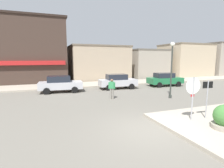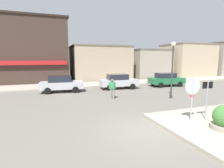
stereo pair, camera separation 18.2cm
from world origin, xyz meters
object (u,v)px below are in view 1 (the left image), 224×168
object	(u,v)px
one_way_sign	(207,96)
parked_car_second	(118,81)
parked_car_nearest	(60,84)
pedestrian_crossing_near	(112,88)
stop_sign	(193,93)
lamp_post	(172,62)
parked_car_third	(165,79)

from	to	relation	value
one_way_sign	parked_car_second	xyz separation A→B (m)	(-0.51, 10.70, -0.52)
parked_car_nearest	pedestrian_crossing_near	world-z (taller)	pedestrian_crossing_near
pedestrian_crossing_near	stop_sign	bearing A→B (deg)	-73.38
lamp_post	stop_sign	bearing A→B (deg)	-118.68
pedestrian_crossing_near	one_way_sign	bearing A→B (deg)	-66.44
stop_sign	lamp_post	xyz separation A→B (m)	(2.71, 4.96, 1.44)
pedestrian_crossing_near	parked_car_nearest	bearing A→B (deg)	129.22
stop_sign	lamp_post	size ratio (longest dim) A/B	0.51
parked_car_third	parked_car_second	bearing A→B (deg)	177.40
lamp_post	pedestrian_crossing_near	bearing A→B (deg)	163.71
lamp_post	parked_car_nearest	distance (m)	10.26
pedestrian_crossing_near	lamp_post	bearing A→B (deg)	-16.29
one_way_sign	lamp_post	world-z (taller)	lamp_post
lamp_post	parked_car_nearest	bearing A→B (deg)	144.90
one_way_sign	pedestrian_crossing_near	bearing A→B (deg)	113.56
stop_sign	parked_car_second	world-z (taller)	stop_sign
one_way_sign	pedestrian_crossing_near	distance (m)	6.96
parked_car_second	parked_car_nearest	bearing A→B (deg)	179.13
lamp_post	pedestrian_crossing_near	world-z (taller)	lamp_post
lamp_post	parked_car_second	xyz separation A→B (m)	(-2.33, 5.68, -2.15)
one_way_sign	parked_car_second	world-z (taller)	one_way_sign
stop_sign	parked_car_second	bearing A→B (deg)	87.94
parked_car_second	pedestrian_crossing_near	xyz separation A→B (m)	(-2.27, -4.34, 0.06)
pedestrian_crossing_near	parked_car_third	bearing A→B (deg)	26.57
lamp_post	parked_car_second	world-z (taller)	lamp_post
stop_sign	parked_car_second	distance (m)	10.67
parked_car_nearest	parked_car_second	distance (m)	5.88
stop_sign	one_way_sign	xyz separation A→B (m)	(0.89, -0.06, -0.19)
one_way_sign	parked_car_third	size ratio (longest dim) A/B	0.51
stop_sign	pedestrian_crossing_near	size ratio (longest dim) A/B	1.43
parked_car_second	pedestrian_crossing_near	distance (m)	4.89
one_way_sign	parked_car_third	distance (m)	11.75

